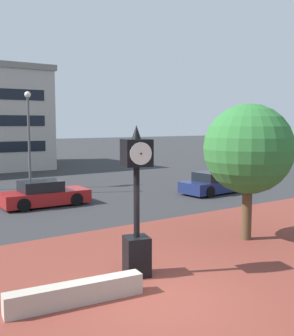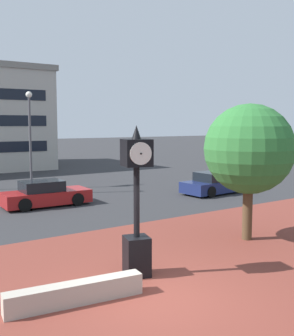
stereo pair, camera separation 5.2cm
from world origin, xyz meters
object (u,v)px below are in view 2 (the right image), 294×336
at_px(street_lamp_post, 30,131).
at_px(car_street_mid, 216,184).
at_px(car_street_near, 45,195).
at_px(plaza_tree, 250,151).
at_px(street_clock, 137,207).

bearing_deg(street_lamp_post, car_street_mid, -32.58).
bearing_deg(street_lamp_post, car_street_near, -98.90).
relative_size(car_street_mid, street_lamp_post, 0.75).
xyz_separation_m(car_street_near, car_street_mid, (9.69, -2.06, 0.00)).
bearing_deg(car_street_mid, plaza_tree, -39.73).
height_order(car_street_near, street_lamp_post, street_lamp_post).
xyz_separation_m(street_clock, car_street_mid, (11.09, 8.53, -1.32)).
relative_size(plaza_tree, car_street_mid, 1.08).
xyz_separation_m(plaza_tree, street_lamp_post, (-3.31, 13.52, 0.53)).
bearing_deg(street_clock, street_lamp_post, 97.57).
relative_size(street_clock, street_lamp_post, 0.69).
height_order(street_clock, plaza_tree, plaza_tree).
xyz_separation_m(car_street_mid, street_lamp_post, (-9.10, 5.82, 3.10)).
bearing_deg(car_street_mid, street_lamp_post, -125.38).
relative_size(street_clock, car_street_mid, 0.92).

